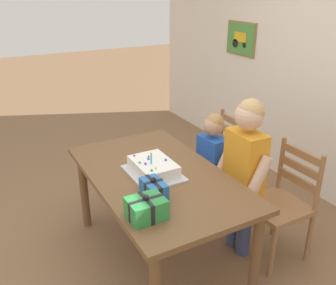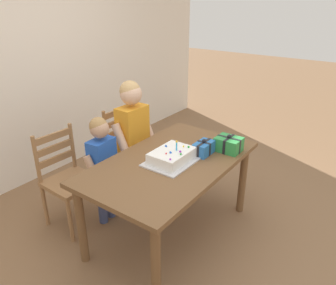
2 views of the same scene
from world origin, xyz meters
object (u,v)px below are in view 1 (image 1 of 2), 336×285
at_px(birthday_cake, 153,168).
at_px(child_younger, 211,160).
at_px(chair_right, 281,203).
at_px(dining_table, 158,185).
at_px(chair_left, 219,162).
at_px(child_older, 245,164).
at_px(gift_box_beside_cake, 146,208).
at_px(gift_box_red_large, 154,189).

xyz_separation_m(birthday_cake, child_younger, (-0.18, 0.64, -0.16)).
bearing_deg(birthday_cake, chair_right, 64.24).
distance_m(dining_table, chair_left, 0.97).
bearing_deg(child_older, child_younger, 179.93).
distance_m(birthday_cake, gift_box_beside_cake, 0.54).
xyz_separation_m(dining_table, child_older, (0.23, 0.62, 0.13)).
relative_size(dining_table, gift_box_red_large, 7.52).
bearing_deg(chair_right, dining_table, -115.44).
bearing_deg(chair_left, gift_box_red_large, -56.77).
height_order(gift_box_beside_cake, child_younger, child_younger).
bearing_deg(child_younger, gift_box_red_large, -59.70).
height_order(birthday_cake, chair_right, birthday_cake).
xyz_separation_m(gift_box_beside_cake, child_older, (-0.22, 0.92, -0.03)).
height_order(dining_table, chair_left, chair_left).
bearing_deg(gift_box_red_large, chair_right, 81.76).
height_order(gift_box_red_large, child_younger, child_younger).
height_order(birthday_cake, gift_box_beside_cake, birthday_cake).
distance_m(dining_table, gift_box_red_large, 0.34).
xyz_separation_m(child_older, child_younger, (-0.42, 0.00, -0.14)).
height_order(dining_table, child_older, child_older).
bearing_deg(gift_box_red_large, birthday_cake, 153.75).
relative_size(child_older, child_younger, 1.22).
xyz_separation_m(dining_table, gift_box_red_large, (0.26, -0.16, 0.15)).
height_order(dining_table, chair_right, chair_right).
bearing_deg(dining_table, gift_box_beside_cake, -34.15).
height_order(dining_table, child_younger, child_younger).
xyz_separation_m(dining_table, chair_right, (0.41, 0.86, -0.19)).
distance_m(birthday_cake, child_older, 0.69).
relative_size(gift_box_red_large, child_younger, 0.19).
distance_m(gift_box_red_large, child_younger, 0.92).
xyz_separation_m(dining_table, gift_box_beside_cake, (0.45, -0.30, 0.16)).
relative_size(dining_table, chair_left, 1.68).
bearing_deg(chair_left, dining_table, -64.64).
bearing_deg(gift_box_beside_cake, dining_table, 145.85).
bearing_deg(chair_left, chair_right, 0.00).
height_order(dining_table, birthday_cake, birthday_cake).
height_order(birthday_cake, chair_left, birthday_cake).
height_order(gift_box_red_large, chair_right, chair_right).
height_order(child_older, child_younger, child_older).
distance_m(child_older, child_younger, 0.45).
bearing_deg(child_younger, child_older, -0.07).
bearing_deg(child_younger, dining_table, -72.60).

